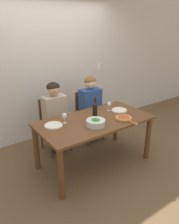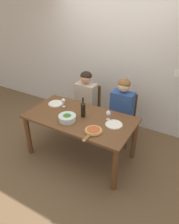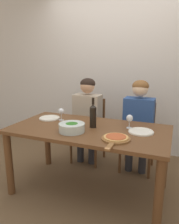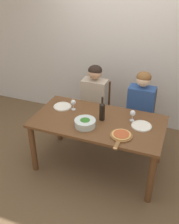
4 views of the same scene
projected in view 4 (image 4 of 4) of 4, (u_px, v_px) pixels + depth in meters
The scene contains 14 objects.
ground_plane at pixel (97, 165), 3.79m from camera, with size 40.00×40.00×0.00m, color brown.
back_wall at pixel (127, 47), 4.21m from camera, with size 10.00×0.06×2.70m.
dining_table at pixel (98, 128), 3.46m from camera, with size 1.71×0.89×0.76m.
chair_left at pixel (96, 106), 4.27m from camera, with size 0.42×0.42×0.92m.
chair_right at pixel (140, 115), 4.05m from camera, with size 0.42×0.42×0.92m.
person_woman at pixel (94, 96), 4.06m from camera, with size 0.47×0.51×1.23m.
person_man at pixel (141, 104), 3.83m from camera, with size 0.47×0.51×1.23m.
wine_bottle at pixel (102, 111), 3.36m from camera, with size 0.07×0.07×0.33m.
broccoli_bowl at pixel (85, 123), 3.27m from camera, with size 0.27×0.27×0.10m.
dinner_plate_left at pixel (62, 106), 3.71m from camera, with size 0.26×0.26×0.02m.
dinner_plate_right at pixel (141, 126), 3.28m from camera, with size 0.26×0.26×0.02m.
pizza_on_board at pixel (121, 136), 3.09m from camera, with size 0.27×0.41×0.04m.
wine_glass_left at pixel (73, 103), 3.60m from camera, with size 0.07×0.07×0.15m.
wine_glass_right at pixel (133, 114), 3.35m from camera, with size 0.07×0.07×0.15m.
Camera 4 is at (0.92, -2.73, 2.59)m, focal length 42.00 mm.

